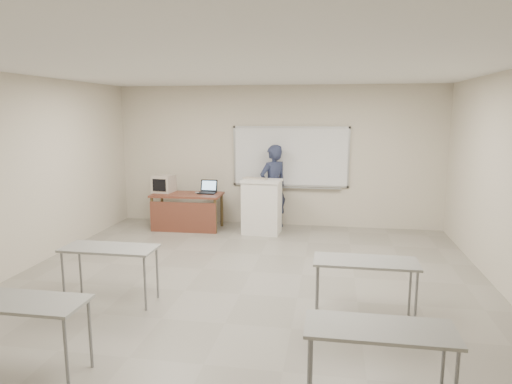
% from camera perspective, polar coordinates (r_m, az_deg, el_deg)
% --- Properties ---
extents(floor, '(7.00, 8.00, 0.01)m').
position_cam_1_polar(floor, '(6.34, -2.01, -12.68)').
color(floor, gray).
rests_on(floor, ground).
extents(whiteboard, '(2.48, 0.10, 1.31)m').
position_cam_1_polar(whiteboard, '(9.78, 4.34, 4.32)').
color(whiteboard, white).
rests_on(whiteboard, floor).
extents(student_desks, '(4.40, 2.20, 0.73)m').
position_cam_1_polar(student_desks, '(4.87, -5.30, -11.31)').
color(student_desks, gray).
rests_on(student_desks, floor).
extents(instructor_desk, '(1.45, 0.73, 0.75)m').
position_cam_1_polar(instructor_desk, '(9.59, -8.77, -1.52)').
color(instructor_desk, brown).
rests_on(instructor_desk, floor).
extents(podium, '(0.78, 0.57, 1.10)m').
position_cam_1_polar(podium, '(9.23, 0.73, -1.83)').
color(podium, silver).
rests_on(podium, floor).
extents(crt_monitor, '(0.40, 0.45, 0.38)m').
position_cam_1_polar(crt_monitor, '(9.93, -11.42, 1.03)').
color(crt_monitor, '#B5A89A').
rests_on(crt_monitor, instructor_desk).
extents(laptop, '(0.36, 0.33, 0.27)m').
position_cam_1_polar(laptop, '(9.68, -6.06, 0.23)').
color(laptop, black).
rests_on(laptop, instructor_desk).
extents(mouse, '(0.11, 0.09, 0.04)m').
position_cam_1_polar(mouse, '(9.64, -7.38, -0.08)').
color(mouse, '#9A9CA0').
rests_on(mouse, instructor_desk).
extents(keyboard, '(0.53, 0.31, 0.03)m').
position_cam_1_polar(keyboard, '(9.23, -0.11, 1.70)').
color(keyboard, '#B5A89A').
rests_on(keyboard, podium).
extents(presenter, '(0.76, 0.75, 1.77)m').
position_cam_1_polar(presenter, '(9.63, 2.15, 0.68)').
color(presenter, black).
rests_on(presenter, floor).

